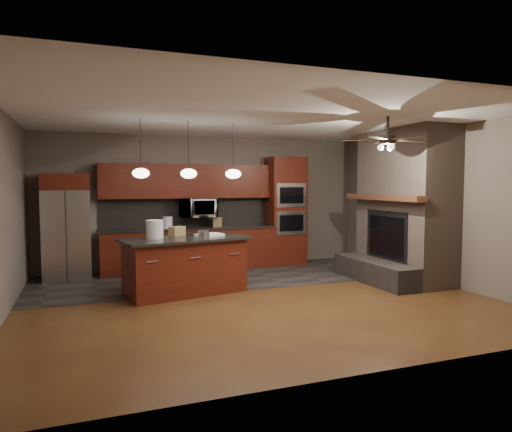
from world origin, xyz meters
name	(u,v)px	position (x,y,z in m)	size (l,w,h in m)	color
ground	(256,299)	(0.00, 0.00, 0.00)	(7.00, 7.00, 0.00)	brown
ceiling	(256,118)	(0.00, 0.00, 2.80)	(7.00, 6.00, 0.02)	white
back_wall	(208,202)	(0.00, 3.00, 1.40)	(7.00, 0.02, 2.80)	slate
right_wall	(438,206)	(3.50, 0.00, 1.40)	(0.02, 6.00, 2.80)	slate
slate_tile_patch	(224,277)	(0.00, 1.80, 0.01)	(7.00, 2.40, 0.01)	#353230
fireplace_column	(402,211)	(3.04, 0.40, 1.30)	(1.30, 2.10, 2.80)	#736152
back_cabinetry	(189,227)	(-0.48, 2.74, 0.89)	(3.59, 0.64, 2.20)	#5F1C11
oven_tower	(286,211)	(1.70, 2.69, 1.19)	(0.80, 0.63, 2.38)	#5F1C11
microwave	(198,208)	(-0.27, 2.75, 1.30)	(0.73, 0.41, 0.50)	silver
refrigerator	(67,227)	(-2.81, 2.62, 0.99)	(0.84, 0.75, 1.98)	silver
kitchen_island	(185,265)	(-0.96, 0.74, 0.47)	(2.18, 1.32, 0.92)	#5F1C11
white_bucket	(155,229)	(-1.44, 0.80, 1.07)	(0.28, 0.28, 0.30)	silver
paint_can	(204,234)	(-0.69, 0.57, 0.98)	(0.18, 0.18, 0.12)	#A3A4A8
paint_tray	(209,235)	(-0.53, 0.83, 0.94)	(0.43, 0.30, 0.04)	white
cardboard_box	(177,231)	(-1.03, 1.10, 1.00)	(0.24, 0.17, 0.15)	#94754C
counter_bucket	(167,222)	(-0.92, 2.70, 1.02)	(0.20, 0.20, 0.23)	white
counter_box	(218,222)	(0.12, 2.65, 1.00)	(0.17, 0.14, 0.19)	#987E4E
pendant_left	(141,173)	(-1.65, 0.70, 1.96)	(0.26, 0.26, 0.92)	black
pendant_center	(189,173)	(-0.90, 0.70, 1.96)	(0.26, 0.26, 0.92)	black
pendant_right	(233,174)	(-0.15, 0.70, 1.96)	(0.26, 0.26, 0.92)	black
ceiling_fan	(387,140)	(1.80, -0.80, 2.46)	(1.27, 1.33, 0.41)	black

